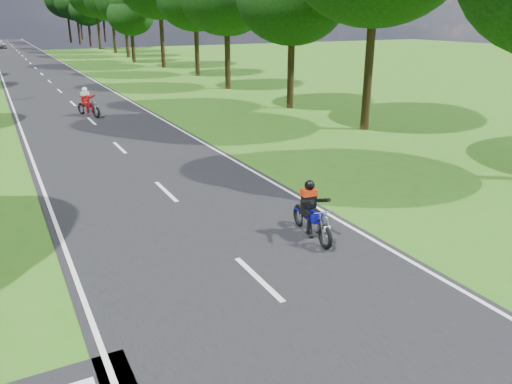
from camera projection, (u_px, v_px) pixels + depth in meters
ground at (313, 331)px, 8.50m from camera, size 160.00×160.00×0.00m
main_road at (35, 68)px, 50.21m from camera, size 7.00×140.00×0.02m
road_markings at (36, 70)px, 48.59m from camera, size 7.40×140.00×0.01m
rider_near_blue at (312, 210)px, 11.87m from camera, size 0.75×1.72×1.38m
rider_far_red at (88, 102)px, 26.22m from camera, size 1.18×1.90×1.50m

